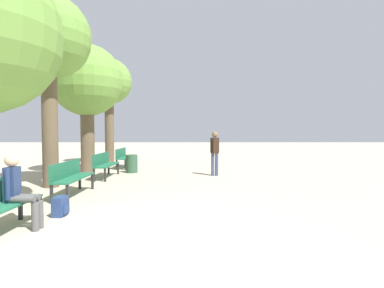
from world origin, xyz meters
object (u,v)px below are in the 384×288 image
(tree_row_2, at_px, (88,82))
(trash_bin, at_px, (132,164))
(bench_row_2, at_px, (105,163))
(backpack, at_px, (61,206))
(bench_row_3, at_px, (124,156))
(person_seated, at_px, (20,189))
(pedestrian_near, at_px, (215,150))
(bench_row_1, at_px, (71,175))
(tree_row_1, at_px, (49,41))
(tree_row_3, at_px, (110,84))

(tree_row_2, relative_size, trash_bin, 7.10)
(bench_row_2, relative_size, backpack, 4.80)
(bench_row_3, distance_m, person_seated, 8.67)
(backpack, distance_m, pedestrian_near, 6.39)
(bench_row_1, relative_size, tree_row_1, 0.32)
(tree_row_2, xyz_separation_m, pedestrian_near, (5.07, -0.91, -2.67))
(tree_row_3, xyz_separation_m, trash_bin, (1.79, -3.31, -3.69))
(tree_row_2, bearing_deg, bench_row_3, 56.21)
(bench_row_2, relative_size, trash_bin, 2.53)
(bench_row_1, distance_m, tree_row_1, 4.11)
(bench_row_1, xyz_separation_m, tree_row_2, (-1.07, 4.37, 3.09))
(tree_row_3, bearing_deg, bench_row_1, -81.95)
(backpack, distance_m, trash_bin, 6.15)
(bench_row_1, height_order, backpack, bench_row_1)
(bench_row_1, height_order, bench_row_2, same)
(tree_row_3, height_order, person_seated, tree_row_3)
(bench_row_1, xyz_separation_m, bench_row_3, (0.00, 5.97, 0.00))
(bench_row_1, height_order, bench_row_3, same)
(bench_row_2, relative_size, tree_row_2, 0.36)
(bench_row_1, relative_size, bench_row_2, 1.00)
(pedestrian_near, relative_size, trash_bin, 2.30)
(bench_row_1, relative_size, backpack, 4.80)
(tree_row_2, relative_size, tree_row_3, 0.96)
(pedestrian_near, bearing_deg, bench_row_2, -173.23)
(bench_row_3, height_order, tree_row_3, tree_row_3)
(bench_row_3, height_order, backpack, bench_row_3)
(bench_row_2, distance_m, tree_row_3, 5.89)
(bench_row_3, xyz_separation_m, trash_bin, (0.72, -1.70, -0.17))
(bench_row_2, height_order, trash_bin, bench_row_2)
(tree_row_1, xyz_separation_m, trash_bin, (1.79, 3.09, -3.95))
(tree_row_3, relative_size, backpack, 14.03)
(backpack, bearing_deg, tree_row_2, 104.58)
(bench_row_3, distance_m, trash_bin, 1.85)
(bench_row_2, xyz_separation_m, tree_row_1, (-1.07, -1.80, 3.78))
(bench_row_1, bearing_deg, person_seated, -85.13)
(person_seated, bearing_deg, bench_row_2, 92.32)
(backpack, bearing_deg, tree_row_1, 117.98)
(tree_row_2, height_order, person_seated, tree_row_2)
(pedestrian_near, xyz_separation_m, trash_bin, (-3.28, 0.81, -0.59))
(bench_row_1, height_order, trash_bin, bench_row_1)
(tree_row_2, xyz_separation_m, backpack, (1.62, -6.24, -3.44))
(person_seated, height_order, pedestrian_near, pedestrian_near)
(bench_row_1, bearing_deg, trash_bin, 80.46)
(tree_row_1, height_order, backpack, tree_row_1)
(bench_row_2, relative_size, tree_row_3, 0.34)
(backpack, bearing_deg, bench_row_2, 96.46)
(bench_row_2, relative_size, person_seated, 1.41)
(backpack, height_order, pedestrian_near, pedestrian_near)
(bench_row_3, relative_size, backpack, 4.80)
(bench_row_2, bearing_deg, tree_row_3, 103.13)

